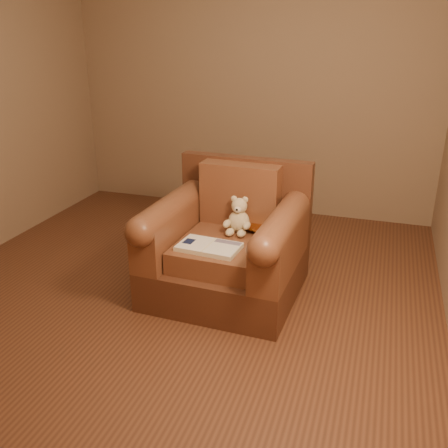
% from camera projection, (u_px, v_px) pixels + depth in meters
% --- Properties ---
extents(floor, '(4.00, 4.00, 0.00)m').
position_uv_depth(floor, '(184.00, 285.00, 4.08)').
color(floor, brown).
rests_on(floor, ground).
extents(room, '(4.02, 4.02, 2.71)m').
position_uv_depth(room, '(177.00, 66.00, 3.45)').
color(room, '#8E7157').
rests_on(room, ground).
extents(armchair, '(1.14, 1.09, 0.99)m').
position_uv_depth(armchair, '(228.00, 246.00, 3.88)').
color(armchair, '#502B1A').
rests_on(armchair, floor).
extents(teddy_bear, '(0.21, 0.24, 0.29)m').
position_uv_depth(teddy_bear, '(238.00, 219.00, 3.87)').
color(teddy_bear, beige).
rests_on(teddy_bear, armchair).
extents(guidebook, '(0.46, 0.30, 0.04)m').
position_uv_depth(guidebook, '(209.00, 247.00, 3.60)').
color(guidebook, beige).
rests_on(guidebook, armchair).
extents(side_table, '(0.37, 0.37, 0.52)m').
position_uv_depth(side_table, '(263.00, 249.00, 4.06)').
color(side_table, '#CE8A38').
rests_on(side_table, floor).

